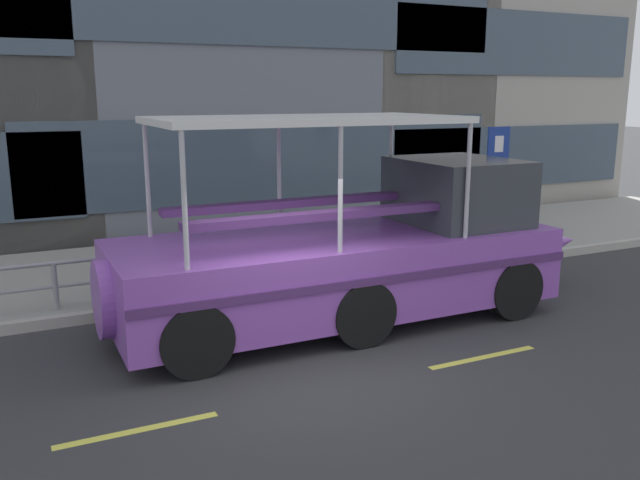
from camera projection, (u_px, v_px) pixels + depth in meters
ground_plane at (303, 365)px, 9.16m from camera, size 120.00×120.00×0.00m
sidewalk at (194, 266)px, 14.06m from camera, size 32.00×4.80×0.18m
curb_edge at (232, 298)px, 11.87m from camera, size 32.00×0.18×0.18m
lane_centreline at (331, 389)px, 8.40m from camera, size 25.80×0.12×0.01m
curb_guardrail at (254, 255)px, 12.27m from camera, size 11.58×0.09×0.82m
parking_sign at (496, 166)px, 14.96m from camera, size 0.60×0.12×2.75m
duck_tour_boat at (365, 253)px, 10.94m from camera, size 8.91×2.62×3.31m
pedestrian_near_bow at (414, 212)px, 14.62m from camera, size 0.21×0.44×1.51m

